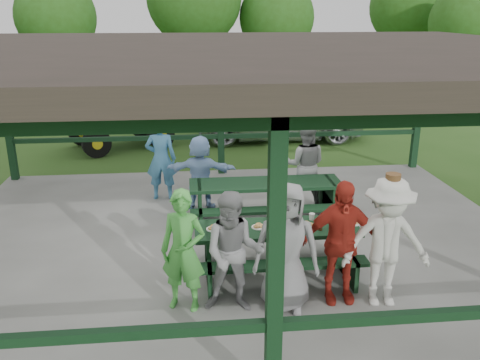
{
  "coord_description": "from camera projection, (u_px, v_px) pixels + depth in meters",
  "views": [
    {
      "loc": [
        -0.74,
        -7.87,
        3.84
      ],
      "look_at": [
        0.04,
        -0.3,
        1.28
      ],
      "focal_mm": 38.0,
      "sensor_mm": 36.0,
      "label": 1
    }
  ],
  "objects": [
    {
      "name": "ground",
      "position": [
        236.0,
        245.0,
        8.72
      ],
      "size": [
        90.0,
        90.0,
        0.0
      ],
      "primitive_type": "plane",
      "color": "#2B5219",
      "rests_on": "ground"
    },
    {
      "name": "concrete_slab",
      "position": [
        236.0,
        242.0,
        8.7
      ],
      "size": [
        10.0,
        8.0,
        0.1
      ],
      "primitive_type": "cube",
      "color": "slate",
      "rests_on": "ground"
    },
    {
      "name": "pavilion_structure",
      "position": [
        236.0,
        56.0,
        7.71
      ],
      "size": [
        10.6,
        8.6,
        3.24
      ],
      "color": "black",
      "rests_on": "concrete_slab"
    },
    {
      "name": "picnic_table_near",
      "position": [
        277.0,
        244.0,
        7.45
      ],
      "size": [
        2.38,
        1.39,
        0.75
      ],
      "color": "black",
      "rests_on": "concrete_slab"
    },
    {
      "name": "picnic_table_far",
      "position": [
        265.0,
        196.0,
        9.34
      ],
      "size": [
        2.77,
        1.39,
        0.75
      ],
      "color": "black",
      "rests_on": "concrete_slab"
    },
    {
      "name": "table_setting",
      "position": [
        279.0,
        223.0,
        7.4
      ],
      "size": [
        2.27,
        0.45,
        0.1
      ],
      "color": "white",
      "rests_on": "picnic_table_near"
    },
    {
      "name": "contestant_green",
      "position": [
        183.0,
        251.0,
        6.48
      ],
      "size": [
        0.69,
        0.56,
        1.63
      ],
      "primitive_type": "imported",
      "rotation": [
        0.0,
        0.0,
        -0.32
      ],
      "color": "green",
      "rests_on": "concrete_slab"
    },
    {
      "name": "contestant_grey_left",
      "position": [
        234.0,
        253.0,
        6.43
      ],
      "size": [
        0.87,
        0.72,
        1.62
      ],
      "primitive_type": "imported",
      "rotation": [
        0.0,
        0.0,
        -0.15
      ],
      "color": "gray",
      "rests_on": "concrete_slab"
    },
    {
      "name": "contestant_grey_mid",
      "position": [
        286.0,
        248.0,
        6.45
      ],
      "size": [
        0.93,
        0.68,
        1.73
      ],
      "primitive_type": "imported",
      "rotation": [
        0.0,
        0.0,
        -0.17
      ],
      "color": "gray",
      "rests_on": "concrete_slab"
    },
    {
      "name": "contestant_red",
      "position": [
        340.0,
        242.0,
        6.66
      ],
      "size": [
        1.0,
        0.44,
        1.69
      ],
      "primitive_type": "imported",
      "rotation": [
        0.0,
        0.0,
        -0.02
      ],
      "color": "#A6271B",
      "rests_on": "concrete_slab"
    },
    {
      "name": "contestant_white_fedora",
      "position": [
        387.0,
        243.0,
        6.55
      ],
      "size": [
        1.2,
        0.77,
        1.82
      ],
      "rotation": [
        0.0,
        0.0,
        -0.1
      ],
      "color": "silver",
      "rests_on": "concrete_slab"
    },
    {
      "name": "spectator_lblue",
      "position": [
        200.0,
        172.0,
        9.85
      ],
      "size": [
        1.42,
        0.64,
        1.48
      ],
      "primitive_type": "imported",
      "rotation": [
        0.0,
        0.0,
        2.99
      ],
      "color": "#99BFED",
      "rests_on": "concrete_slab"
    },
    {
      "name": "spectator_blue",
      "position": [
        161.0,
        159.0,
        10.34
      ],
      "size": [
        0.65,
        0.45,
        1.71
      ],
      "primitive_type": "imported",
      "rotation": [
        0.0,
        0.0,
        3.07
      ],
      "color": "teal",
      "rests_on": "concrete_slab"
    },
    {
      "name": "spectator_grey",
      "position": [
        305.0,
        165.0,
        9.98
      ],
      "size": [
        0.96,
        0.83,
        1.69
      ],
      "primitive_type": "imported",
      "rotation": [
        0.0,
        0.0,
        2.89
      ],
      "color": "gray",
      "rests_on": "concrete_slab"
    },
    {
      "name": "pickup_truck",
      "position": [
        281.0,
        114.0,
        15.88
      ],
      "size": [
        5.39,
        2.6,
        1.48
      ],
      "primitive_type": "imported",
      "rotation": [
        0.0,
        0.0,
        1.54
      ],
      "color": "silver",
      "rests_on": "ground"
    },
    {
      "name": "farm_trailer",
      "position": [
        120.0,
        124.0,
        14.76
      ],
      "size": [
        3.93,
        2.69,
        1.4
      ],
      "rotation": [
        0.0,
        0.0,
        0.43
      ],
      "color": "#19448E",
      "rests_on": "ground"
    },
    {
      "name": "tree_far_left",
      "position": [
        56.0,
        17.0,
        21.3
      ],
      "size": [
        3.35,
        3.35,
        5.23
      ],
      "color": "#372716",
      "rests_on": "ground"
    },
    {
      "name": "tree_mid",
      "position": [
        277.0,
        18.0,
        22.43
      ],
      "size": [
        3.31,
        3.31,
        5.17
      ],
      "color": "#372716",
      "rests_on": "ground"
    },
    {
      "name": "tree_right",
      "position": [
        468.0,
        22.0,
        21.22
      ],
      "size": [
        3.16,
        3.16,
        4.94
      ],
      "color": "#372716",
      "rests_on": "ground"
    },
    {
      "name": "tree_far_right",
      "position": [
        409.0,
        7.0,
        24.65
      ],
      "size": [
        3.76,
        3.76,
        5.88
      ],
      "color": "#372716",
      "rests_on": "ground"
    }
  ]
}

